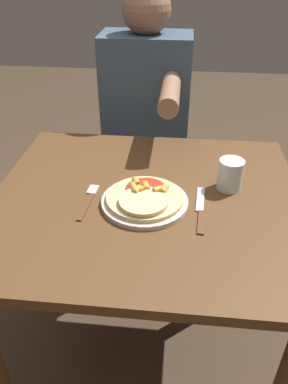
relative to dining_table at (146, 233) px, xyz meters
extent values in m
plane|color=#423323|center=(0.00, 0.00, -0.62)|extent=(8.00, 8.00, 0.00)
cube|color=brown|center=(0.00, 0.00, 0.12)|extent=(0.91, 0.81, 0.03)
cylinder|color=brown|center=(-0.39, 0.35, -0.26)|extent=(0.06, 0.06, 0.73)
cylinder|color=brown|center=(0.39, 0.35, -0.26)|extent=(0.06, 0.06, 0.73)
cylinder|color=beige|center=(0.00, -0.04, 0.14)|extent=(0.25, 0.25, 0.01)
cylinder|color=#E0C689|center=(0.00, -0.04, 0.16)|extent=(0.22, 0.22, 0.01)
cylinder|color=#B22D1E|center=(0.00, 0.00, 0.16)|extent=(0.12, 0.12, 0.00)
cylinder|color=beige|center=(0.00, -0.07, 0.17)|extent=(0.13, 0.13, 0.01)
cylinder|color=gold|center=(-0.01, -0.02, 0.18)|extent=(0.03, 0.03, 0.02)
cylinder|color=gold|center=(0.05, -0.01, 0.18)|extent=(0.03, 0.04, 0.02)
cylinder|color=gold|center=(0.00, -0.01, 0.18)|extent=(0.03, 0.04, 0.02)
cylinder|color=gold|center=(-0.02, -0.03, 0.18)|extent=(0.03, 0.03, 0.02)
cylinder|color=gold|center=(-0.03, 0.02, 0.18)|extent=(0.03, 0.04, 0.02)
cylinder|color=gold|center=(0.04, -0.02, 0.18)|extent=(0.04, 0.03, 0.02)
cylinder|color=gold|center=(-0.03, -0.02, 0.18)|extent=(0.03, 0.04, 0.02)
cube|color=brown|center=(-0.16, -0.07, 0.14)|extent=(0.02, 0.13, 0.00)
cube|color=silver|center=(-0.16, 0.02, 0.14)|extent=(0.03, 0.05, 0.00)
cube|color=brown|center=(0.16, -0.11, 0.14)|extent=(0.02, 0.10, 0.00)
cube|color=silver|center=(0.16, 0.00, 0.14)|extent=(0.03, 0.12, 0.00)
cylinder|color=silver|center=(0.24, 0.07, 0.18)|extent=(0.07, 0.07, 0.09)
cylinder|color=#2D2D38|center=(-0.15, 0.65, -0.37)|extent=(0.11, 0.11, 0.51)
cylinder|color=#2D2D38|center=(0.02, 0.65, -0.37)|extent=(0.11, 0.11, 0.51)
cube|color=#3D5166|center=(-0.06, 0.65, 0.17)|extent=(0.37, 0.22, 0.58)
sphere|color=#8E664C|center=(-0.06, 0.65, 0.55)|extent=(0.19, 0.19, 0.19)
cylinder|color=#8E664C|center=(0.05, 0.39, 0.32)|extent=(0.07, 0.30, 0.07)
camera|label=1|loc=(0.09, -0.90, 0.76)|focal=35.00mm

